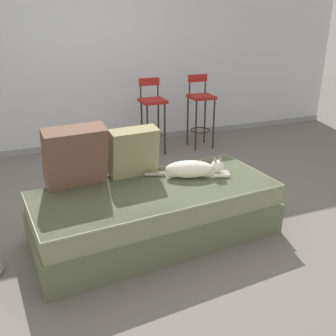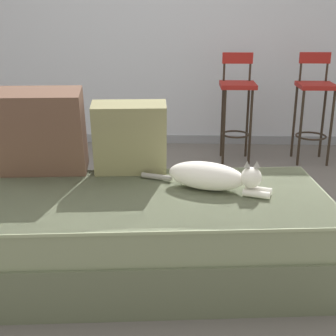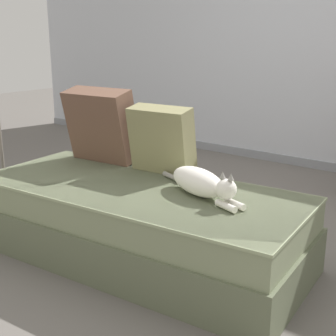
{
  "view_description": "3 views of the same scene",
  "coord_description": "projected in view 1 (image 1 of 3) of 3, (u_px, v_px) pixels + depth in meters",
  "views": [
    {
      "loc": [
        -0.99,
        -3.15,
        1.81
      ],
      "look_at": [
        0.15,
        -0.3,
        0.58
      ],
      "focal_mm": 42.0,
      "sensor_mm": 36.0,
      "label": 1
    },
    {
      "loc": [
        0.25,
        -2.66,
        1.39
      ],
      "look_at": [
        0.15,
        -0.3,
        0.58
      ],
      "focal_mm": 50.0,
      "sensor_mm": 36.0,
      "label": 2
    },
    {
      "loc": [
        1.75,
        -2.37,
        1.33
      ],
      "look_at": [
        0.15,
        -0.3,
        0.58
      ],
      "focal_mm": 50.0,
      "sensor_mm": 36.0,
      "label": 3
    }
  ],
  "objects": [
    {
      "name": "wall_baseboard_trim",
      "position": [
        94.0,
        144.0,
        5.61
      ],
      "size": [
        8.0,
        0.02,
        0.09
      ],
      "primitive_type": "cube",
      "color": "gray",
      "rests_on": "ground"
    },
    {
      "name": "couch",
      "position": [
        156.0,
        213.0,
        3.3
      ],
      "size": [
        2.09,
        1.04,
        0.46
      ],
      "color": "#636B50",
      "rests_on": "ground"
    },
    {
      "name": "ground_plane",
      "position": [
        142.0,
        215.0,
        3.73
      ],
      "size": [
        16.0,
        16.0,
        0.0
      ],
      "primitive_type": "plane",
      "color": "#66605B",
      "rests_on": "ground"
    },
    {
      "name": "throw_pillow_middle",
      "position": [
        134.0,
        152.0,
        3.39
      ],
      "size": [
        0.43,
        0.25,
        0.44
      ],
      "color": "#847F56",
      "rests_on": "couch"
    },
    {
      "name": "cat",
      "position": [
        193.0,
        169.0,
        3.41
      ],
      "size": [
        0.71,
        0.32,
        0.19
      ],
      "color": "white",
      "rests_on": "couch"
    },
    {
      "name": "bar_stool_by_doorway",
      "position": [
        200.0,
        106.0,
        5.42
      ],
      "size": [
        0.32,
        0.32,
        1.0
      ],
      "color": "#2D2319",
      "rests_on": "ground"
    },
    {
      "name": "wall_back_panel",
      "position": [
        86.0,
        52.0,
        5.19
      ],
      "size": [
        8.0,
        0.1,
        2.6
      ],
      "primitive_type": "cube",
      "color": "silver",
      "rests_on": "ground"
    },
    {
      "name": "bar_stool_near_window",
      "position": [
        152.0,
        109.0,
        5.17
      ],
      "size": [
        0.32,
        0.32,
        0.99
      ],
      "color": "#2D2319",
      "rests_on": "ground"
    },
    {
      "name": "throw_pillow_corner",
      "position": [
        75.0,
        156.0,
        3.17
      ],
      "size": [
        0.51,
        0.32,
        0.52
      ],
      "color": "brown",
      "rests_on": "couch"
    }
  ]
}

